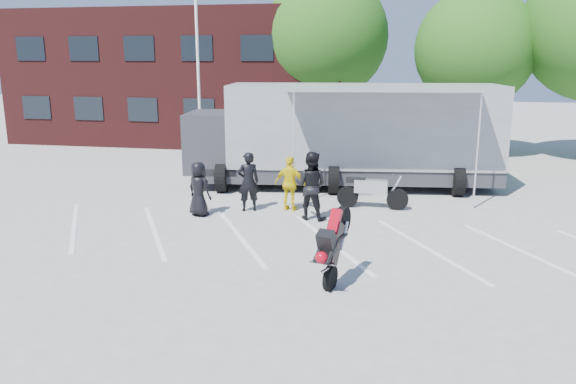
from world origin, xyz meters
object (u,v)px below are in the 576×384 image
(flagpole, at_px, (203,45))
(transporter_truck, at_px, (347,187))
(spectator_leather_c, at_px, (311,186))
(spectator_leather_a, at_px, (199,189))
(tree_left, at_px, (326,37))
(spectator_hivis, at_px, (290,184))
(stunt_bike_rider, at_px, (340,279))
(tree_mid, at_px, (475,49))
(parked_motorcycle, at_px, (372,208))
(spectator_leather_b, at_px, (248,182))

(flagpole, xyz_separation_m, transporter_truck, (6.27, -2.64, -5.05))
(spectator_leather_c, bearing_deg, spectator_leather_a, 14.75)
(tree_left, distance_m, spectator_leather_c, 13.84)
(flagpole, xyz_separation_m, spectator_hivis, (4.85, -6.20, -4.21))
(spectator_leather_c, bearing_deg, flagpole, -41.70)
(spectator_leather_c, bearing_deg, stunt_bike_rider, 116.39)
(tree_mid, xyz_separation_m, parked_motorcycle, (-3.93, -10.48, -4.94))
(tree_left, bearing_deg, parked_motorcycle, -75.03)
(tree_left, distance_m, parked_motorcycle, 13.12)
(tree_mid, bearing_deg, spectator_leather_b, -123.63)
(spectator_leather_b, bearing_deg, transporter_truck, -148.33)
(transporter_truck, bearing_deg, spectator_leather_a, -137.79)
(flagpole, relative_size, transporter_truck, 0.70)
(flagpole, distance_m, spectator_leather_b, 8.50)
(tree_left, height_order, transporter_truck, tree_left)
(tree_mid, xyz_separation_m, stunt_bike_rider, (-4.29, -16.41, -4.94))
(spectator_leather_a, height_order, spectator_leather_b, spectator_leather_b)
(transporter_truck, bearing_deg, stunt_bike_rider, -92.97)
(flagpole, distance_m, spectator_hivis, 8.93)
(tree_left, xyz_separation_m, spectator_leather_b, (-0.64, -12.48, -4.65))
(transporter_truck, bearing_deg, flagpole, 149.78)
(parked_motorcycle, relative_size, spectator_leather_c, 1.13)
(tree_left, distance_m, spectator_hivis, 13.10)
(tree_left, xyz_separation_m, parked_motorcycle, (3.07, -11.48, -5.57))
(flagpole, xyz_separation_m, spectator_leather_b, (3.61, -6.48, -4.14))
(tree_left, distance_m, tree_mid, 7.10)
(parked_motorcycle, bearing_deg, spectator_leather_a, 111.51)
(tree_left, distance_m, stunt_bike_rider, 18.48)
(spectator_leather_b, bearing_deg, spectator_leather_a, 8.45)
(tree_mid, xyz_separation_m, transporter_truck, (-4.97, -7.64, -4.94))
(flagpole, bearing_deg, tree_left, 54.72)
(spectator_leather_a, bearing_deg, spectator_leather_c, -150.76)
(tree_mid, bearing_deg, transporter_truck, -123.06)
(spectator_leather_c, height_order, spectator_hivis, spectator_leather_c)
(spectator_leather_a, relative_size, spectator_leather_b, 0.89)
(parked_motorcycle, bearing_deg, spectator_hivis, 107.97)
(tree_mid, bearing_deg, tree_left, 171.87)
(transporter_truck, xyz_separation_m, spectator_hivis, (-1.42, -3.56, 0.84))
(spectator_hivis, bearing_deg, transporter_truck, -103.04)
(transporter_truck, bearing_deg, tree_mid, 49.53)
(tree_mid, height_order, transporter_truck, tree_mid)
(flagpole, relative_size, parked_motorcycle, 3.56)
(spectator_hivis, bearing_deg, parked_motorcycle, -154.91)
(tree_left, bearing_deg, transporter_truck, -76.80)
(stunt_bike_rider, distance_m, spectator_hivis, 5.68)
(stunt_bike_rider, bearing_deg, spectator_hivis, 126.79)
(flagpole, distance_m, stunt_bike_rider, 14.28)
(transporter_truck, xyz_separation_m, parked_motorcycle, (1.04, -2.84, 0.00))
(flagpole, bearing_deg, tree_mid, 23.97)
(transporter_truck, distance_m, stunt_bike_rider, 8.80)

